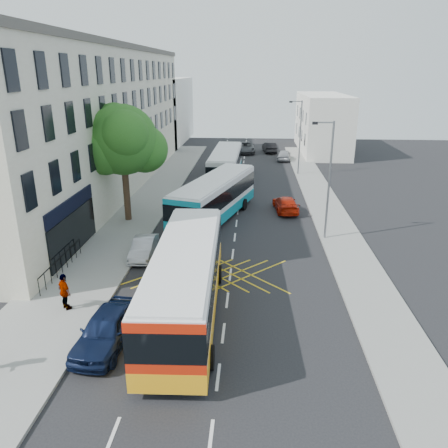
% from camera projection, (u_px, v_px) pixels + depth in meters
% --- Properties ---
extents(ground, '(120.00, 120.00, 0.00)m').
position_uv_depth(ground, '(223.00, 333.00, 19.71)').
color(ground, black).
rests_on(ground, ground).
extents(pavement_left, '(5.00, 70.00, 0.15)m').
position_uv_depth(pavement_left, '(129.00, 220.00, 34.33)').
color(pavement_left, gray).
rests_on(pavement_left, ground).
extents(pavement_right, '(3.00, 70.00, 0.15)m').
position_uv_depth(pavement_right, '(334.00, 225.00, 33.33)').
color(pavement_right, gray).
rests_on(pavement_right, ground).
extents(terrace_main, '(8.30, 45.00, 13.50)m').
position_uv_depth(terrace_main, '(94.00, 120.00, 41.38)').
color(terrace_main, beige).
rests_on(terrace_main, ground).
extents(terrace_far, '(8.00, 20.00, 10.00)m').
position_uv_depth(terrace_far, '(160.00, 111.00, 70.67)').
color(terrace_far, silver).
rests_on(terrace_far, ground).
extents(building_right, '(6.00, 18.00, 8.00)m').
position_uv_depth(building_right, '(322.00, 123.00, 62.85)').
color(building_right, silver).
rests_on(building_right, ground).
extents(street_tree, '(6.30, 5.70, 8.80)m').
position_uv_depth(street_tree, '(122.00, 141.00, 32.23)').
color(street_tree, '#382619').
rests_on(street_tree, pavement_left).
extents(lamp_near, '(1.45, 0.15, 8.00)m').
position_uv_depth(lamp_near, '(328.00, 175.00, 29.08)').
color(lamp_near, slate).
rests_on(lamp_near, pavement_right).
extents(lamp_far, '(1.45, 0.15, 8.00)m').
position_uv_depth(lamp_far, '(299.00, 134.00, 47.89)').
color(lamp_far, slate).
rests_on(lamp_far, pavement_right).
extents(railings, '(0.08, 5.60, 1.14)m').
position_uv_depth(railings, '(61.00, 264.00, 25.07)').
color(railings, black).
rests_on(railings, pavement_left).
extents(bus_near, '(3.38, 12.41, 3.47)m').
position_uv_depth(bus_near, '(186.00, 280.00, 20.68)').
color(bus_near, silver).
rests_on(bus_near, ground).
extents(bus_mid, '(6.09, 12.19, 3.35)m').
position_uv_depth(bus_mid, '(215.00, 198.00, 34.10)').
color(bus_mid, silver).
rests_on(bus_mid, ground).
extents(bus_far, '(3.17, 11.95, 3.35)m').
position_uv_depth(bus_far, '(226.00, 165.00, 45.91)').
color(bus_far, silver).
rests_on(bus_far, ground).
extents(motorbike, '(0.80, 2.02, 1.84)m').
position_uv_depth(motorbike, '(198.00, 343.00, 17.51)').
color(motorbike, black).
rests_on(motorbike, ground).
extents(parked_car_blue, '(2.28, 4.78, 1.58)m').
position_uv_depth(parked_car_blue, '(107.00, 329.00, 18.62)').
color(parked_car_blue, '#0D1634').
rests_on(parked_car_blue, ground).
extents(parked_car_silver, '(1.43, 3.80, 1.24)m').
position_uv_depth(parked_car_silver, '(144.00, 248.00, 27.56)').
color(parked_car_silver, '#B4B5BC').
rests_on(parked_car_silver, ground).
extents(red_hatchback, '(2.19, 4.48, 1.25)m').
position_uv_depth(red_hatchback, '(286.00, 204.00, 36.53)').
color(red_hatchback, '#BA1D08').
rests_on(red_hatchback, ground).
extents(distant_car_grey, '(2.82, 5.51, 1.49)m').
position_uv_depth(distant_car_grey, '(246.00, 148.00, 62.43)').
color(distant_car_grey, '#383A3F').
rests_on(distant_car_grey, ground).
extents(distant_car_silver, '(2.04, 4.19, 1.38)m').
position_uv_depth(distant_car_silver, '(284.00, 155.00, 57.31)').
color(distant_car_silver, '#9EA1A6').
rests_on(distant_car_silver, ground).
extents(distant_car_dark, '(2.10, 4.64, 1.48)m').
position_uv_depth(distant_car_dark, '(269.00, 147.00, 62.77)').
color(distant_car_dark, black).
rests_on(distant_car_dark, ground).
extents(pedestrian_far, '(1.13, 1.07, 1.87)m').
position_uv_depth(pedestrian_far, '(65.00, 292.00, 21.11)').
color(pedestrian_far, gray).
rests_on(pedestrian_far, pavement_left).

